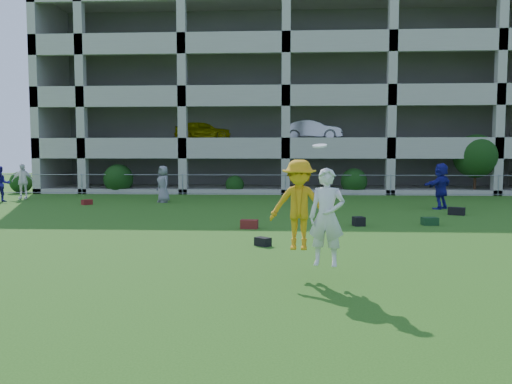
# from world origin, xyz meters

# --- Properties ---
(ground) EXTENTS (100.00, 100.00, 0.00)m
(ground) POSITION_xyz_m (0.00, 0.00, 0.00)
(ground) COLOR #235114
(ground) RESTS_ON ground
(bystander_a) EXTENTS (1.09, 1.05, 1.78)m
(bystander_a) POSITION_xyz_m (-14.05, 14.04, 0.89)
(bystander_a) COLOR navy
(bystander_a) RESTS_ON ground
(bystander_b) EXTENTS (1.15, 0.64, 1.86)m
(bystander_b) POSITION_xyz_m (-13.84, 15.73, 0.93)
(bystander_b) COLOR white
(bystander_b) RESTS_ON ground
(bystander_c) EXTENTS (1.01, 1.03, 1.79)m
(bystander_c) POSITION_xyz_m (-6.00, 14.28, 0.90)
(bystander_c) COLOR gray
(bystander_c) RESTS_ON ground
(bystander_d) EXTENTS (1.73, 1.70, 1.99)m
(bystander_d) POSITION_xyz_m (6.63, 12.05, 0.99)
(bystander_d) COLOR navy
(bystander_d) RESTS_ON ground
(bag_red_a) EXTENTS (0.57, 0.34, 0.28)m
(bag_red_a) POSITION_xyz_m (-1.24, 5.97, 0.14)
(bag_red_a) COLOR #530E1C
(bag_red_a) RESTS_ON ground
(bag_black_b) EXTENTS (0.47, 0.45, 0.22)m
(bag_black_b) POSITION_xyz_m (-0.69, 3.01, 0.11)
(bag_black_b) COLOR black
(bag_black_b) RESTS_ON ground
(bag_green_c) EXTENTS (0.54, 0.41, 0.26)m
(bag_green_c) POSITION_xyz_m (4.74, 7.06, 0.13)
(bag_green_c) COLOR #12331E
(bag_green_c) RESTS_ON ground
(crate_d) EXTENTS (0.42, 0.42, 0.30)m
(crate_d) POSITION_xyz_m (2.34, 6.75, 0.15)
(crate_d) COLOR black
(crate_d) RESTS_ON ground
(bag_black_e) EXTENTS (0.67, 0.55, 0.30)m
(bag_black_e) POSITION_xyz_m (6.59, 9.90, 0.15)
(bag_black_e) COLOR black
(bag_black_e) RESTS_ON ground
(bag_red_f) EXTENTS (0.50, 0.53, 0.24)m
(bag_red_f) POSITION_xyz_m (-9.31, 12.98, 0.12)
(bag_red_f) COLOR #580F16
(bag_red_f) RESTS_ON ground
(frisbee_contest) EXTENTS (1.43, 1.27, 2.22)m
(frisbee_contest) POSITION_xyz_m (0.27, -0.34, 1.36)
(frisbee_contest) COLOR orange
(frisbee_contest) RESTS_ON ground
(parking_garage) EXTENTS (30.00, 14.00, 12.00)m
(parking_garage) POSITION_xyz_m (-0.01, 27.70, 6.01)
(parking_garage) COLOR #9E998C
(parking_garage) RESTS_ON ground
(fence) EXTENTS (36.06, 0.06, 1.20)m
(fence) POSITION_xyz_m (0.00, 19.00, 0.61)
(fence) COLOR gray
(fence) RESTS_ON ground
(shrub_row) EXTENTS (34.38, 2.52, 3.50)m
(shrub_row) POSITION_xyz_m (4.59, 19.70, 1.51)
(shrub_row) COLOR #163D11
(shrub_row) RESTS_ON ground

